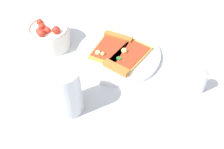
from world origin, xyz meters
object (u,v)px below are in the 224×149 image
Objects in this scene: plate at (118,54)px; soda_glass at (66,92)px; pizza_slice_far at (112,46)px; salad_bowl at (49,36)px; pizza_slice_near at (126,58)px; pepper_shaker at (201,80)px; paper_napkin at (133,127)px.

plate is 0.24m from soda_glass.
pizza_slice_far is 0.19m from salad_bowl.
soda_glass reaches higher than pizza_slice_far.
soda_glass reaches higher than pizza_slice_near.
salad_bowl is 1.65× the size of pepper_shaker.
pepper_shaker is at bearing -77.54° from soda_glass.
plate is at bearing 9.42° from paper_napkin.
pizza_slice_near is 0.22m from paper_napkin.
pizza_slice_near reaches higher than paper_napkin.
paper_napkin is (-0.27, -0.06, -0.02)m from pizza_slice_far.
plate is 0.03m from pizza_slice_far.
pizza_slice_near is 0.22m from soda_glass.
paper_napkin is at bearing -170.58° from plate.
plate is 0.25m from paper_napkin.
soda_glass is (-0.17, 0.14, 0.04)m from pizza_slice_near.
salad_bowl is at bearing 73.45° from pizza_slice_near.
pizza_slice_far is (0.02, 0.02, 0.01)m from plate.
soda_glass is (-0.22, 0.10, 0.04)m from pizza_slice_far.
pizza_slice_far reaches higher than plate.
salad_bowl is 0.45m from pepper_shaker.
paper_napkin is (-0.29, -0.25, -0.04)m from salad_bowl.
pizza_slice_near is 0.21m from pepper_shaker.
paper_napkin is (-0.22, -0.02, -0.02)m from pizza_slice_near.
paper_napkin is at bearing -108.08° from soda_glass.
salad_bowl is at bearing 78.94° from plate.
salad_bowl is at bearing 83.36° from pizza_slice_far.
plate is 1.64× the size of pizza_slice_far.
soda_glass is at bearing 71.92° from paper_napkin.
pizza_slice_far is at bearing 42.34° from pizza_slice_near.
paper_napkin is 0.22m from pepper_shaker.
pizza_slice_far is 1.16× the size of soda_glass.
plate is at bearing -133.58° from pizza_slice_far.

